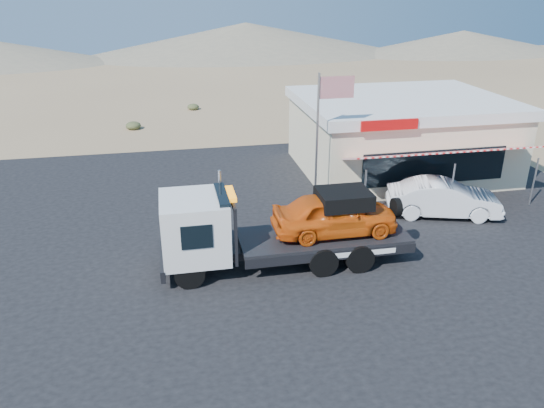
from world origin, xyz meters
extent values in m
plane|color=#8D7150|center=(0.00, 0.00, 0.00)|extent=(120.00, 120.00, 0.00)
cube|color=black|center=(2.00, 3.00, 0.01)|extent=(32.00, 24.00, 0.02)
cylinder|color=black|center=(-1.05, -0.78, 0.52)|extent=(1.01, 0.30, 1.01)
cylinder|color=black|center=(-1.05, 1.24, 0.52)|extent=(1.01, 0.30, 1.01)
cylinder|color=black|center=(3.48, -0.78, 0.52)|extent=(1.01, 0.55, 1.01)
cylinder|color=black|center=(3.48, 1.24, 0.52)|extent=(1.01, 0.55, 1.01)
cylinder|color=black|center=(4.79, -0.78, 0.52)|extent=(1.01, 0.55, 1.01)
cylinder|color=black|center=(4.79, 1.24, 0.52)|extent=(1.01, 0.55, 1.01)
cube|color=black|center=(2.67, 0.23, 0.67)|extent=(8.26, 1.01, 0.30)
cube|color=silver|center=(-0.75, 0.23, 1.73)|extent=(2.22, 2.37, 2.12)
cube|color=black|center=(0.20, 0.23, 2.44)|extent=(0.35, 2.02, 0.91)
cube|color=black|center=(0.51, 0.23, 1.68)|extent=(0.10, 2.22, 2.02)
cube|color=orange|center=(0.51, 0.23, 2.84)|extent=(0.25, 1.21, 0.15)
cube|color=black|center=(3.78, 0.23, 0.95)|extent=(6.05, 2.32, 0.15)
imported|color=#DC540F|center=(4.18, 0.23, 1.78)|extent=(4.44, 1.78, 1.51)
cube|color=black|center=(4.49, 0.23, 2.36)|extent=(1.81, 1.51, 0.55)
imported|color=silver|center=(9.98, 2.98, 0.80)|extent=(5.00, 2.93, 1.56)
cube|color=beige|center=(10.50, 9.00, 1.72)|extent=(10.00, 8.00, 3.40)
cube|color=white|center=(10.50, 9.00, 3.67)|extent=(10.40, 8.40, 0.50)
cube|color=red|center=(8.00, 4.74, 3.67)|extent=(2.60, 0.12, 0.45)
cube|color=black|center=(10.50, 4.98, 1.52)|extent=(7.00, 0.06, 1.60)
cube|color=red|center=(10.50, 4.10, 2.47)|extent=(9.00, 1.73, 0.61)
cylinder|color=#99999E|center=(6.50, 3.30, 1.12)|extent=(0.08, 0.08, 2.20)
cylinder|color=#99999E|center=(10.50, 3.30, 1.12)|extent=(0.08, 0.08, 2.20)
cylinder|color=#99999E|center=(14.50, 3.30, 1.12)|extent=(0.08, 0.08, 2.20)
cylinder|color=#99999E|center=(4.70, 4.50, 3.02)|extent=(0.10, 0.10, 6.00)
cube|color=#B20C14|center=(5.45, 4.50, 5.42)|extent=(1.50, 0.02, 0.90)
ellipsoid|color=#3C4123|center=(-3.68, 20.51, 0.28)|extent=(1.03, 1.03, 0.55)
ellipsoid|color=#3C4123|center=(0.71, 25.68, 0.24)|extent=(0.91, 0.91, 0.49)
cone|color=#726B59|center=(10.00, 58.00, 2.10)|extent=(44.00, 44.00, 4.20)
cone|color=#726B59|center=(40.00, 54.00, 1.50)|extent=(32.00, 32.00, 3.00)
camera|label=1|loc=(-1.40, -16.14, 9.42)|focal=35.00mm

